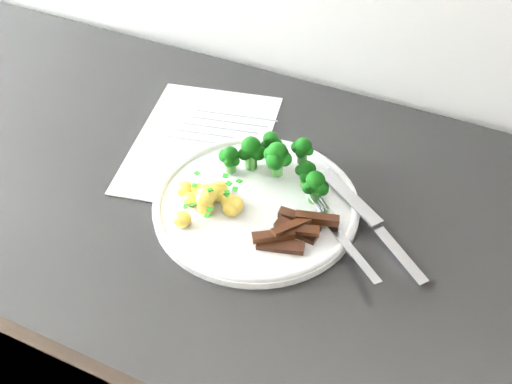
# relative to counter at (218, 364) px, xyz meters

# --- Properties ---
(counter) EXTENTS (2.45, 0.61, 0.92)m
(counter) POSITION_rel_counter_xyz_m (0.00, 0.00, 0.00)
(counter) COLOR black
(counter) RESTS_ON ground
(recipe_paper) EXTENTS (0.26, 0.32, 0.00)m
(recipe_paper) POSITION_rel_counter_xyz_m (-0.05, 0.09, 0.46)
(recipe_paper) COLOR white
(recipe_paper) RESTS_ON counter
(plate) EXTENTS (0.28, 0.28, 0.02)m
(plate) POSITION_rel_counter_xyz_m (0.08, -0.01, 0.47)
(plate) COLOR white
(plate) RESTS_ON counter
(broccoli) EXTENTS (0.17, 0.09, 0.06)m
(broccoli) POSITION_rel_counter_xyz_m (0.09, 0.05, 0.50)
(broccoli) COLOR #306926
(broccoli) RESTS_ON plate
(potatoes) EXTENTS (0.10, 0.10, 0.04)m
(potatoes) POSITION_rel_counter_xyz_m (0.03, -0.04, 0.48)
(potatoes) COLOR #EDCC4F
(potatoes) RESTS_ON plate
(beef_strips) EXTENTS (0.10, 0.09, 0.02)m
(beef_strips) POSITION_rel_counter_xyz_m (0.15, -0.04, 0.48)
(beef_strips) COLOR black
(beef_strips) RESTS_ON plate
(fork) EXTENTS (0.14, 0.12, 0.02)m
(fork) POSITION_rel_counter_xyz_m (0.22, -0.03, 0.48)
(fork) COLOR #B7B8BC
(fork) RESTS_ON plate
(knife) EXTENTS (0.19, 0.15, 0.02)m
(knife) POSITION_rel_counter_xyz_m (0.26, 0.01, 0.47)
(knife) COLOR #B7B8BC
(knife) RESTS_ON plate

